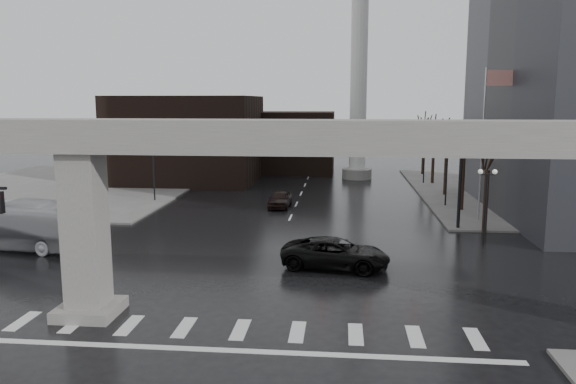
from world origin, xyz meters
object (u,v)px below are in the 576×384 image
city_bus (16,225)px  far_car (280,199)px  pickup_truck (336,253)px  signal_mast_arm (409,151)px

city_bus → far_car: bearing=-33.6°
pickup_truck → far_car: bearing=24.3°
city_bus → far_car: city_bus is taller
city_bus → far_car: (15.45, 15.81, -0.81)m
pickup_truck → city_bus: bearing=91.7°
signal_mast_arm → far_car: (-10.34, 7.62, -5.07)m
far_car → pickup_truck: bearing=-71.5°
signal_mast_arm → pickup_truck: (-5.14, -10.61, -4.98)m
signal_mast_arm → pickup_truck: bearing=-115.8°
city_bus → far_car: 22.12m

